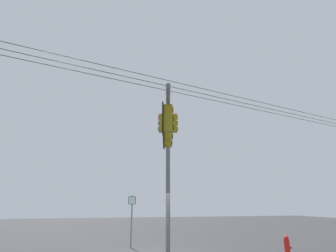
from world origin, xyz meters
name	(u,v)px	position (x,y,z in m)	size (l,w,h in m)	color
signal_mast_assembly	(168,142)	(-0.39, 0.74, 4.61)	(1.82, 5.79, 6.37)	slate
route_sign_primary	(132,215)	(0.74, -2.35, 1.52)	(0.37, 0.15, 2.43)	slate
fire_hydrant	(287,247)	(-5.10, 1.47, 0.40)	(0.30, 0.22, 0.81)	red
overhead_wire_span	(189,90)	(-1.96, -1.05, 7.89)	(27.35, 8.71, 1.20)	black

